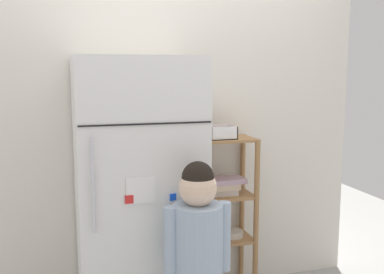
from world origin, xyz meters
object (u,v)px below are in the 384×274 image
(child_standing, at_px, (198,245))
(fruit_bin, at_px, (222,133))
(refrigerator, at_px, (137,196))
(pantry_shelf_unit, at_px, (223,203))

(child_standing, relative_size, fruit_bin, 6.09)
(fruit_bin, bearing_deg, refrigerator, -163.08)
(child_standing, relative_size, pantry_shelf_unit, 1.00)
(child_standing, xyz_separation_m, pantry_shelf_unit, (0.39, 0.67, -0.01))
(refrigerator, height_order, pantry_shelf_unit, refrigerator)
(pantry_shelf_unit, distance_m, fruit_bin, 0.48)
(refrigerator, bearing_deg, pantry_shelf_unit, 17.58)
(refrigerator, bearing_deg, fruit_bin, 16.92)
(refrigerator, xyz_separation_m, fruit_bin, (0.60, 0.18, 0.32))
(refrigerator, height_order, fruit_bin, refrigerator)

